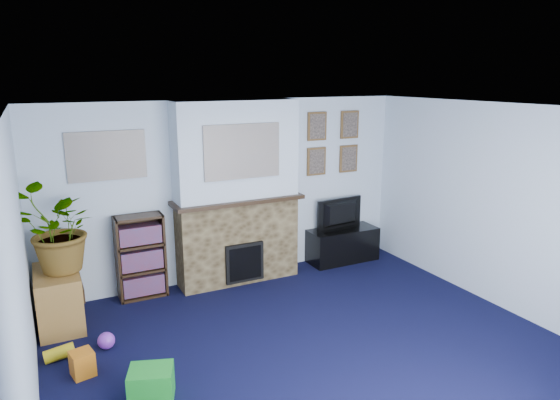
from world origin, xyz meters
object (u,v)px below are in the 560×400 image
bookshelf (141,258)px  sideboard (58,296)px  television (343,214)px  tv_stand (342,246)px

bookshelf → sideboard: size_ratio=1.29×
television → bookshelf: size_ratio=0.74×
television → sideboard: television is taller
bookshelf → sideboard: bearing=-159.9°
tv_stand → bookshelf: (-2.93, 0.08, 0.28)m
bookshelf → tv_stand: bearing=-1.5°
television → sideboard: 3.93m
tv_stand → television: (0.00, 0.02, 0.49)m
sideboard → bookshelf: bearing=20.1°
tv_stand → television: bearing=90.0°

